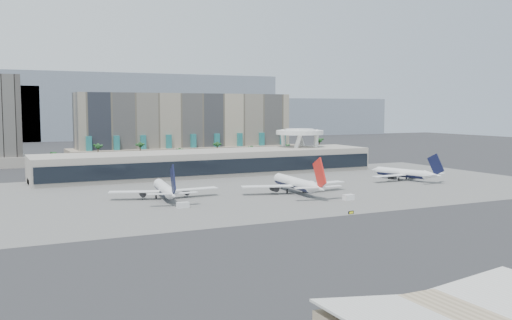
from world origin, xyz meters
name	(u,v)px	position (x,y,z in m)	size (l,w,h in m)	color
ground	(332,210)	(0.00, 0.00, 0.00)	(900.00, 900.00, 0.00)	#232326
apron_pad	(258,189)	(0.00, 55.00, 0.03)	(260.00, 130.00, 0.06)	#5B5B59
mountain_ridge	(114,111)	(27.88, 470.00, 29.89)	(680.00, 60.00, 70.00)	gray
hotel	(187,135)	(10.00, 174.41, 16.81)	(140.00, 30.00, 42.00)	tan
terminal	(210,162)	(0.00, 109.84, 6.52)	(170.00, 32.50, 14.50)	#ACA597
saucer_structure	(300,135)	(55.00, 116.00, 18.45)	(26.00, 26.00, 21.89)	white
palm_row	(199,149)	(7.00, 145.00, 10.50)	(157.80, 2.80, 13.10)	brown
airliner_left	(165,189)	(-42.45, 46.26, 3.64)	(40.31, 41.74, 14.45)	white
airliner_centre	(296,183)	(7.75, 36.99, 3.97)	(44.21, 45.62, 15.74)	white
airliner_right	(404,173)	(72.92, 50.77, 3.39)	(36.72, 38.08, 13.44)	white
service_vehicle_a	(183,205)	(-42.82, 24.67, 0.99)	(4.05, 1.98, 1.98)	silver
service_vehicle_b	(348,197)	(16.53, 14.28, 1.02)	(3.98, 2.27, 2.05)	white
taxiway_sign	(351,213)	(1.44, -8.71, 0.50)	(2.25, 0.69, 1.01)	black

